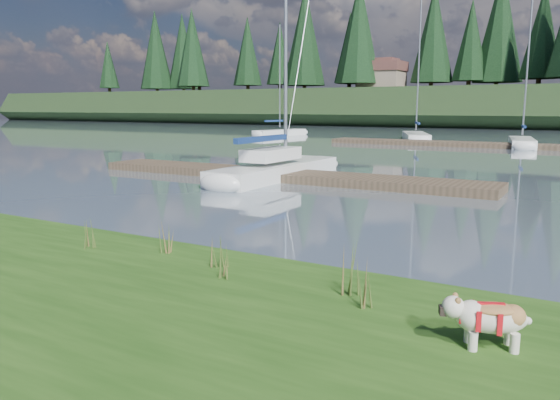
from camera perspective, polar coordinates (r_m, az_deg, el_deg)
The scene contains 21 objects.
ground at distance 39.30m, azimuth 20.88°, elevation 5.17°, with size 200.00×200.00×0.00m, color slate.
ridge at distance 81.94m, azimuth 26.04°, elevation 8.63°, with size 200.00×20.00×5.00m, color #1E3118.
bulldog at distance 5.85m, azimuth 21.08°, elevation -11.29°, with size 0.87×0.57×0.51m.
sailboat_main at distance 21.31m, azimuth 0.50°, elevation 3.60°, with size 1.68×8.20×11.85m.
dock_near at distance 20.66m, azimuth -0.18°, elevation 2.65°, with size 16.00×2.00×0.30m, color #4C3D2C.
dock_far at distance 39.02m, azimuth 23.79°, elevation 5.17°, with size 26.00×2.20×0.30m, color #4C3D2C.
sailboat_bg_0 at distance 51.75m, azimuth 0.42°, elevation 7.11°, with size 2.69×7.03×10.13m.
sailboat_bg_1 at distance 46.96m, azimuth 13.92°, elevation 6.56°, with size 4.61×8.49×12.57m.
sailboat_bg_2 at distance 41.47m, azimuth 23.90°, elevation 5.64°, with size 2.63×7.44×11.04m.
weed_0 at distance 9.07m, azimuth -11.88°, elevation -3.71°, with size 0.17×0.14×0.66m.
weed_1 at distance 8.15m, azimuth -6.34°, elevation -5.41°, with size 0.17×0.14×0.55m.
weed_2 at distance 6.59m, azimuth 8.62°, elevation -8.73°, with size 0.17×0.14×0.67m.
weed_3 at distance 9.72m, azimuth -19.29°, elevation -3.50°, with size 0.17×0.14×0.52m.
weed_4 at distance 7.68m, azimuth -5.96°, elevation -7.01°, with size 0.17×0.14×0.35m.
weed_5 at distance 6.97m, azimuth 7.39°, elevation -7.49°, with size 0.17×0.14×0.72m.
mud_lip at distance 9.88m, azimuth -11.34°, elevation -5.91°, with size 60.00×0.50×0.14m, color #33281C.
conifer_0 at distance 97.94m, azimuth -9.14°, elevation 15.45°, with size 5.72×5.72×14.15m.
conifer_1 at distance 92.59m, azimuth -0.02°, elevation 15.06°, with size 4.40×4.40×11.30m.
conifer_2 at distance 83.56m, azimuth 8.23°, elevation 17.10°, with size 6.60×6.60×16.05m.
conifer_3 at distance 82.83m, azimuth 19.32°, elevation 15.48°, with size 4.84×4.84×12.25m.
house_0 at distance 83.77m, azimuth 10.60°, elevation 12.74°, with size 6.30×5.30×4.65m.
Camera 1 is at (6.36, -8.69, 2.70)m, focal length 35.00 mm.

